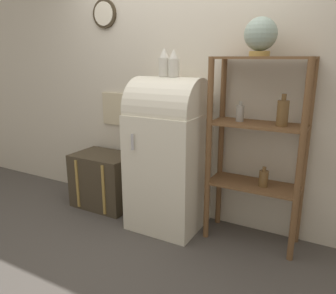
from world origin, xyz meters
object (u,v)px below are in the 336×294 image
refrigerator (169,151)px  globe (261,35)px  vase_center (174,64)px  vase_left (164,63)px  suitcase_trunk (104,180)px

refrigerator → globe: globe is taller
refrigerator → vase_center: vase_center is taller
vase_left → suitcase_trunk: bearing=178.0°
vase_left → vase_center: bearing=0.5°
refrigerator → suitcase_trunk: size_ratio=2.21×
globe → vase_center: 0.76m
vase_left → globe: bearing=4.2°
refrigerator → vase_center: bearing=15.3°
globe → vase_left: 0.85m
refrigerator → vase_left: (-0.05, 0.01, 0.81)m
suitcase_trunk → vase_left: (0.78, -0.03, 1.26)m
refrigerator → vase_center: 0.80m
refrigerator → suitcase_trunk: (-0.83, 0.04, -0.45)m
suitcase_trunk → vase_center: vase_center is taller
suitcase_trunk → globe: 2.18m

